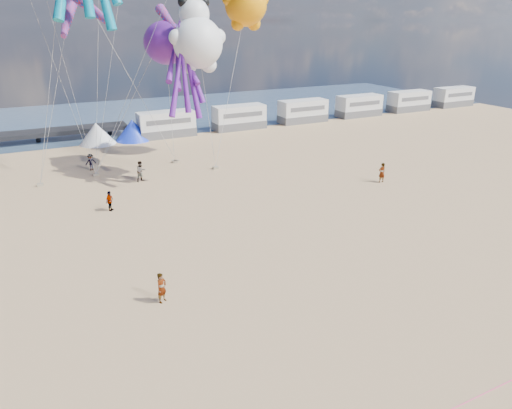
# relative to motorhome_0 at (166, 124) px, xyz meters

# --- Properties ---
(ground) EXTENTS (120.00, 120.00, 0.00)m
(ground) POSITION_rel_motorhome_0_xyz_m (-6.00, -40.00, -1.50)
(ground) COLOR tan
(ground) RESTS_ON ground
(water) EXTENTS (120.00, 120.00, 0.00)m
(water) POSITION_rel_motorhome_0_xyz_m (-6.00, 15.00, -1.48)
(water) COLOR #354B65
(water) RESTS_ON ground
(motorhome_0) EXTENTS (6.60, 2.50, 3.00)m
(motorhome_0) POSITION_rel_motorhome_0_xyz_m (0.00, 0.00, 0.00)
(motorhome_0) COLOR silver
(motorhome_0) RESTS_ON ground
(motorhome_1) EXTENTS (6.60, 2.50, 3.00)m
(motorhome_1) POSITION_rel_motorhome_0_xyz_m (9.50, 0.00, 0.00)
(motorhome_1) COLOR silver
(motorhome_1) RESTS_ON ground
(motorhome_2) EXTENTS (6.60, 2.50, 3.00)m
(motorhome_2) POSITION_rel_motorhome_0_xyz_m (19.00, 0.00, 0.00)
(motorhome_2) COLOR silver
(motorhome_2) RESTS_ON ground
(motorhome_3) EXTENTS (6.60, 2.50, 3.00)m
(motorhome_3) POSITION_rel_motorhome_0_xyz_m (28.50, 0.00, 0.00)
(motorhome_3) COLOR silver
(motorhome_3) RESTS_ON ground
(motorhome_4) EXTENTS (6.60, 2.50, 3.00)m
(motorhome_4) POSITION_rel_motorhome_0_xyz_m (38.00, 0.00, 0.00)
(motorhome_4) COLOR silver
(motorhome_4) RESTS_ON ground
(motorhome_5) EXTENTS (6.60, 2.50, 3.00)m
(motorhome_5) POSITION_rel_motorhome_0_xyz_m (47.50, 0.00, 0.00)
(motorhome_5) COLOR silver
(motorhome_5) RESTS_ON ground
(tent_white) EXTENTS (4.00, 4.00, 2.40)m
(tent_white) POSITION_rel_motorhome_0_xyz_m (-8.00, 0.00, -0.30)
(tent_white) COLOR white
(tent_white) RESTS_ON ground
(tent_blue) EXTENTS (4.00, 4.00, 2.40)m
(tent_blue) POSITION_rel_motorhome_0_xyz_m (-4.00, 0.00, -0.30)
(tent_blue) COLOR #1933CC
(tent_blue) RESTS_ON ground
(standing_person) EXTENTS (0.69, 0.63, 1.58)m
(standing_person) POSITION_rel_motorhome_0_xyz_m (-9.86, -33.78, -0.71)
(standing_person) COLOR tan
(standing_person) RESTS_ON ground
(beachgoer_2) EXTENTS (0.80, 0.64, 1.55)m
(beachgoer_2) POSITION_rel_motorhome_0_xyz_m (-10.00, -9.83, -0.73)
(beachgoer_2) COLOR #7F6659
(beachgoer_2) RESTS_ON ground
(beachgoer_3) EXTENTS (1.05, 1.11, 1.51)m
(beachgoer_3) POSITION_rel_motorhome_0_xyz_m (-10.13, -20.66, -0.75)
(beachgoer_3) COLOR #7F6659
(beachgoer_3) RESTS_ON ground
(beachgoer_5) EXTENTS (1.62, 0.55, 1.73)m
(beachgoer_5) POSITION_rel_motorhome_0_xyz_m (11.88, -24.43, -0.63)
(beachgoer_5) COLOR #7F6659
(beachgoer_5) RESTS_ON ground
(beachgoer_7) EXTENTS (1.03, 0.85, 1.80)m
(beachgoer_7) POSITION_rel_motorhome_0_xyz_m (-6.54, -15.06, -0.60)
(beachgoer_7) COLOR #7F6659
(beachgoer_7) RESTS_ON ground
(sandbag_a) EXTENTS (0.50, 0.35, 0.22)m
(sandbag_a) POSITION_rel_motorhome_0_xyz_m (-14.51, -12.57, -1.39)
(sandbag_a) COLOR gray
(sandbag_a) RESTS_ON ground
(sandbag_b) EXTENTS (0.50, 0.35, 0.22)m
(sandbag_b) POSITION_rel_motorhome_0_xyz_m (-2.38, -10.92, -1.39)
(sandbag_b) COLOR gray
(sandbag_b) RESTS_ON ground
(sandbag_c) EXTENTS (0.50, 0.35, 0.22)m
(sandbag_c) POSITION_rel_motorhome_0_xyz_m (0.50, -14.57, -1.39)
(sandbag_c) COLOR gray
(sandbag_c) RESTS_ON ground
(sandbag_d) EXTENTS (0.50, 0.35, 0.22)m
(sandbag_d) POSITION_rel_motorhome_0_xyz_m (-2.21, -11.00, -1.39)
(sandbag_d) COLOR gray
(sandbag_d) RESTS_ON ground
(sandbag_e) EXTENTS (0.50, 0.35, 0.22)m
(sandbag_e) POSITION_rel_motorhome_0_xyz_m (-9.90, -11.76, -1.39)
(sandbag_e) COLOR gray
(sandbag_e) RESTS_ON ground
(kite_octopus_purple) EXTENTS (4.16, 8.79, 9.83)m
(kite_octopus_purple) POSITION_rel_motorhome_0_xyz_m (-2.78, -12.10, 9.64)
(kite_octopus_purple) COLOR #5F1A8E
(kite_panda) EXTENTS (4.96, 4.69, 6.81)m
(kite_panda) POSITION_rel_motorhome_0_xyz_m (-1.35, -16.45, 9.78)
(kite_panda) COLOR white
(kite_teddy_orange) EXTENTS (5.43, 5.21, 6.69)m
(kite_teddy_orange) POSITION_rel_motorhome_0_xyz_m (5.18, -11.51, 12.83)
(kite_teddy_orange) COLOR #FF9506
(windsock_left) EXTENTS (2.71, 7.47, 7.41)m
(windsock_left) POSITION_rel_motorhome_0_xyz_m (-10.59, -14.40, 11.74)
(windsock_left) COLOR red
(windsock_mid) EXTENTS (3.01, 5.69, 5.71)m
(windsock_mid) POSITION_rel_motorhome_0_xyz_m (-9.29, -17.41, 12.19)
(windsock_mid) COLOR red
(windsock_right) EXTENTS (1.31, 4.43, 4.37)m
(windsock_right) POSITION_rel_motorhome_0_xyz_m (-2.51, -12.77, 11.36)
(windsock_right) COLOR red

